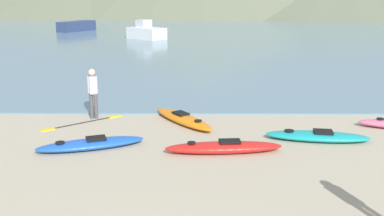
{
  "coord_description": "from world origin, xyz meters",
  "views": [
    {
      "loc": [
        1.0,
        -4.0,
        4.13
      ],
      "look_at": [
        0.91,
        9.83,
        0.5
      ],
      "focal_mm": 42.0,
      "sensor_mm": 36.0,
      "label": 1
    }
  ],
  "objects_px": {
    "kayak_on_sand_2": "(318,136)",
    "loose_paddle": "(83,123)",
    "person_near_waterline": "(93,90)",
    "moored_boat_1": "(77,26)",
    "kayak_on_sand_0": "(91,144)",
    "moored_boat_0": "(146,32)",
    "kayak_on_sand_3": "(224,147)",
    "kayak_on_sand_6": "(183,119)"
  },
  "relations": [
    {
      "from": "kayak_on_sand_0",
      "to": "moored_boat_1",
      "type": "relative_size",
      "value": 0.67
    },
    {
      "from": "kayak_on_sand_0",
      "to": "person_near_waterline",
      "type": "height_order",
      "value": "person_near_waterline"
    },
    {
      "from": "kayak_on_sand_3",
      "to": "moored_boat_0",
      "type": "height_order",
      "value": "moored_boat_0"
    },
    {
      "from": "kayak_on_sand_0",
      "to": "moored_boat_1",
      "type": "distance_m",
      "value": 36.62
    },
    {
      "from": "kayak_on_sand_2",
      "to": "moored_boat_1",
      "type": "xyz_separation_m",
      "value": [
        -15.71,
        34.67,
        0.43
      ]
    },
    {
      "from": "kayak_on_sand_0",
      "to": "kayak_on_sand_2",
      "type": "height_order",
      "value": "kayak_on_sand_0"
    },
    {
      "from": "kayak_on_sand_2",
      "to": "kayak_on_sand_3",
      "type": "bearing_deg",
      "value": -159.57
    },
    {
      "from": "kayak_on_sand_2",
      "to": "loose_paddle",
      "type": "distance_m",
      "value": 7.29
    },
    {
      "from": "moored_boat_0",
      "to": "loose_paddle",
      "type": "xyz_separation_m",
      "value": [
        0.64,
        -25.58,
        -0.61
      ]
    },
    {
      "from": "kayak_on_sand_3",
      "to": "kayak_on_sand_2",
      "type": "bearing_deg",
      "value": 20.43
    },
    {
      "from": "kayak_on_sand_2",
      "to": "kayak_on_sand_6",
      "type": "relative_size",
      "value": 1.04
    },
    {
      "from": "loose_paddle",
      "to": "moored_boat_0",
      "type": "bearing_deg",
      "value": 91.42
    },
    {
      "from": "person_near_waterline",
      "to": "kayak_on_sand_6",
      "type": "bearing_deg",
      "value": -9.55
    },
    {
      "from": "person_near_waterline",
      "to": "loose_paddle",
      "type": "bearing_deg",
      "value": -114.38
    },
    {
      "from": "kayak_on_sand_0",
      "to": "loose_paddle",
      "type": "distance_m",
      "value": 2.51
    },
    {
      "from": "kayak_on_sand_6",
      "to": "person_near_waterline",
      "type": "height_order",
      "value": "person_near_waterline"
    },
    {
      "from": "loose_paddle",
      "to": "person_near_waterline",
      "type": "bearing_deg",
      "value": 65.62
    },
    {
      "from": "moored_boat_1",
      "to": "moored_boat_0",
      "type": "bearing_deg",
      "value": -42.94
    },
    {
      "from": "kayak_on_sand_6",
      "to": "loose_paddle",
      "type": "relative_size",
      "value": 1.27
    },
    {
      "from": "loose_paddle",
      "to": "kayak_on_sand_2",
      "type": "bearing_deg",
      "value": -13.16
    },
    {
      "from": "kayak_on_sand_3",
      "to": "loose_paddle",
      "type": "relative_size",
      "value": 1.39
    },
    {
      "from": "person_near_waterline",
      "to": "moored_boat_1",
      "type": "bearing_deg",
      "value": 105.29
    },
    {
      "from": "person_near_waterline",
      "to": "moored_boat_1",
      "type": "distance_m",
      "value": 33.64
    },
    {
      "from": "kayak_on_sand_6",
      "to": "kayak_on_sand_0",
      "type": "bearing_deg",
      "value": -134.92
    },
    {
      "from": "moored_boat_1",
      "to": "person_near_waterline",
      "type": "bearing_deg",
      "value": -74.71
    },
    {
      "from": "kayak_on_sand_0",
      "to": "loose_paddle",
      "type": "height_order",
      "value": "kayak_on_sand_0"
    },
    {
      "from": "kayak_on_sand_2",
      "to": "moored_boat_0",
      "type": "height_order",
      "value": "moored_boat_0"
    },
    {
      "from": "kayak_on_sand_3",
      "to": "moored_boat_1",
      "type": "height_order",
      "value": "moored_boat_1"
    },
    {
      "from": "person_near_waterline",
      "to": "moored_boat_0",
      "type": "bearing_deg",
      "value": 92.04
    },
    {
      "from": "kayak_on_sand_0",
      "to": "moored_boat_1",
      "type": "xyz_separation_m",
      "value": [
        -9.42,
        35.38,
        0.43
      ]
    },
    {
      "from": "kayak_on_sand_2",
      "to": "loose_paddle",
      "type": "bearing_deg",
      "value": 166.84
    },
    {
      "from": "kayak_on_sand_6",
      "to": "kayak_on_sand_3",
      "type": "bearing_deg",
      "value": -67.45
    },
    {
      "from": "kayak_on_sand_3",
      "to": "moored_boat_0",
      "type": "distance_m",
      "value": 28.7
    },
    {
      "from": "person_near_waterline",
      "to": "kayak_on_sand_0",
      "type": "bearing_deg",
      "value": -79.38
    },
    {
      "from": "kayak_on_sand_0",
      "to": "moored_boat_0",
      "type": "relative_size",
      "value": 0.81
    },
    {
      "from": "kayak_on_sand_2",
      "to": "moored_boat_1",
      "type": "height_order",
      "value": "moored_boat_1"
    },
    {
      "from": "kayak_on_sand_3",
      "to": "moored_boat_0",
      "type": "xyz_separation_m",
      "value": [
        -5.0,
        28.26,
        0.47
      ]
    },
    {
      "from": "kayak_on_sand_0",
      "to": "kayak_on_sand_6",
      "type": "xyz_separation_m",
      "value": [
        2.43,
        2.43,
        0.01
      ]
    },
    {
      "from": "moored_boat_1",
      "to": "loose_paddle",
      "type": "distance_m",
      "value": 34.12
    },
    {
      "from": "moored_boat_0",
      "to": "moored_boat_1",
      "type": "height_order",
      "value": "moored_boat_0"
    },
    {
      "from": "kayak_on_sand_6",
      "to": "moored_boat_0",
      "type": "xyz_separation_m",
      "value": [
        -3.87,
        25.52,
        0.49
      ]
    },
    {
      "from": "moored_boat_0",
      "to": "person_near_waterline",
      "type": "bearing_deg",
      "value": -87.96
    }
  ]
}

